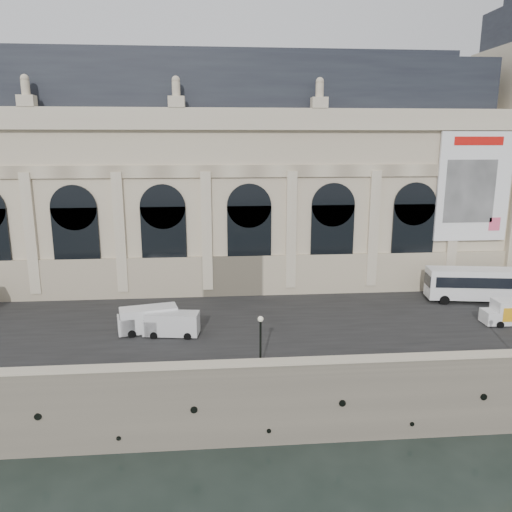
{
  "coord_description": "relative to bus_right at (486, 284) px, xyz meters",
  "views": [
    {
      "loc": [
        -8.12,
        -36.07,
        24.41
      ],
      "look_at": [
        -3.18,
        22.0,
        10.92
      ],
      "focal_mm": 35.0,
      "sensor_mm": 36.0,
      "label": 1
    }
  ],
  "objects": [
    {
      "name": "ground",
      "position": [
        -23.25,
        -17.09,
        -8.22
      ],
      "size": [
        260.0,
        260.0,
        0.0
      ],
      "primitive_type": "plane",
      "color": "black",
      "rests_on": "ground"
    },
    {
      "name": "quay",
      "position": [
        -23.25,
        17.91,
        -5.22
      ],
      "size": [
        160.0,
        70.0,
        6.0
      ],
      "primitive_type": "cube",
      "color": "#7A715E",
      "rests_on": "ground"
    },
    {
      "name": "street",
      "position": [
        -23.25,
        -3.09,
        -2.19
      ],
      "size": [
        160.0,
        24.0,
        0.06
      ],
      "primitive_type": "cube",
      "color": "#2D2D2D",
      "rests_on": "quay"
    },
    {
      "name": "parapet",
      "position": [
        -23.25,
        -16.49,
        -1.61
      ],
      "size": [
        160.0,
        1.4,
        1.21
      ],
      "color": "#7A715E",
      "rests_on": "quay"
    },
    {
      "name": "museum",
      "position": [
        -29.23,
        13.77,
        11.5
      ],
      "size": [
        69.0,
        18.7,
        29.1
      ],
      "color": "beige",
      "rests_on": "quay"
    },
    {
      "name": "bus_right",
      "position": [
        0.0,
        0.0,
        0.0
      ],
      "size": [
        13.73,
        4.78,
        3.97
      ],
      "color": "white",
      "rests_on": "quay"
    },
    {
      "name": "van_b",
      "position": [
        -38.29,
        -6.26,
        -0.93
      ],
      "size": [
        6.03,
        3.35,
        2.54
      ],
      "color": "white",
      "rests_on": "quay"
    },
    {
      "name": "van_c",
      "position": [
        -35.87,
        -7.31,
        -1.03
      ],
      "size": [
        5.46,
        2.73,
        2.33
      ],
      "color": "silver",
      "rests_on": "quay"
    },
    {
      "name": "lamp_left",
      "position": [
        -27.77,
        -15.23,
        0.06
      ],
      "size": [
        0.47,
        0.47,
        4.59
      ],
      "color": "black",
      "rests_on": "quay"
    }
  ]
}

